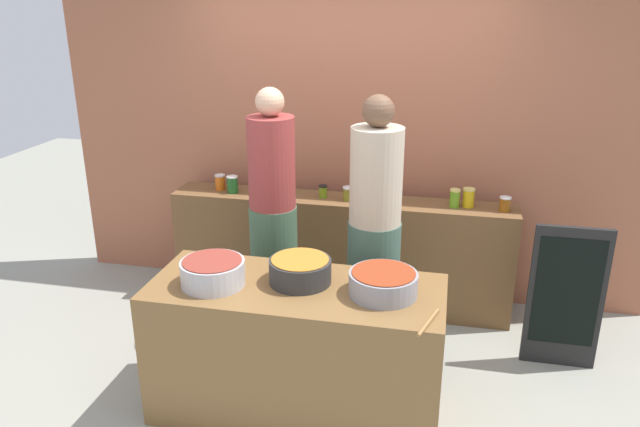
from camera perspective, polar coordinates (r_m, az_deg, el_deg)
ground at (r=4.18m, az=-1.06°, el=-15.31°), size 12.00×12.00×0.00m
storefront_wall at (r=4.92m, az=2.77°, el=9.24°), size 4.80×0.12×3.00m
display_shelf at (r=4.90m, az=1.88°, el=-3.63°), size 2.70×0.36×0.91m
prep_table at (r=3.71m, az=-2.20°, el=-12.63°), size 1.70×0.70×0.84m
preserve_jar_0 at (r=5.00m, az=-9.36°, el=2.92°), size 0.08×0.08×0.13m
preserve_jar_1 at (r=4.91m, az=-8.23°, el=2.74°), size 0.09×0.09×0.14m
preserve_jar_2 at (r=4.75m, az=0.28°, el=2.10°), size 0.07×0.07×0.10m
preserve_jar_3 at (r=4.69m, az=2.68°, el=1.89°), size 0.09×0.09×0.11m
preserve_jar_4 at (r=4.64m, az=4.57°, el=1.59°), size 0.08×0.08×0.10m
preserve_jar_5 at (r=4.63m, az=5.83°, el=1.81°), size 0.08×0.08×0.14m
preserve_jar_6 at (r=4.63m, az=12.54°, el=1.42°), size 0.08×0.08×0.14m
preserve_jar_7 at (r=4.66m, az=13.79°, el=1.46°), size 0.09×0.09×0.14m
preserve_jar_8 at (r=4.65m, az=16.99°, el=0.86°), size 0.08×0.08×0.11m
cooking_pot_left at (r=3.54m, az=-10.04°, el=-5.48°), size 0.37×0.37×0.15m
cooking_pot_center at (r=3.52m, az=-1.88°, el=-5.39°), size 0.36×0.36×0.15m
cooking_pot_right at (r=3.40m, az=5.95°, el=-6.55°), size 0.38×0.38×0.14m
wooden_spoon at (r=3.17m, az=10.15°, el=-10.03°), size 0.10×0.29×0.02m
cook_with_tongs at (r=4.27m, az=-4.40°, el=-1.60°), size 0.34×0.34×1.85m
cook_in_cap at (r=4.01m, az=5.09°, el=-3.18°), size 0.35×0.35×1.84m
chalkboard_sign at (r=4.39m, az=22.07°, el=-7.32°), size 0.49×0.05×1.01m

